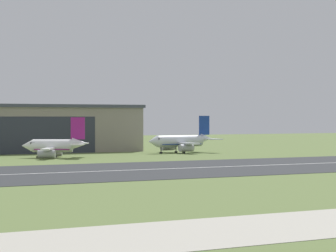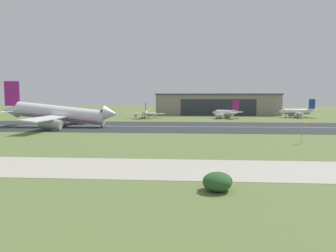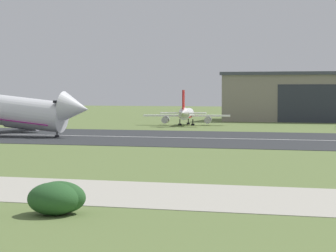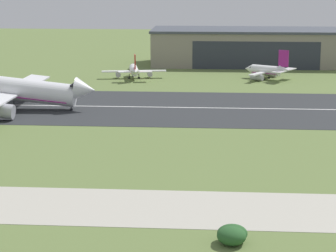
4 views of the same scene
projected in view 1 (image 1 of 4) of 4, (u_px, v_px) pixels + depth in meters
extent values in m
cube|color=#2B2D30|center=(176.00, 169.00, 153.78)|extent=(367.99, 45.99, 0.06)
cube|color=silver|center=(176.00, 168.00, 153.78)|extent=(331.19, 0.70, 0.01)
cube|color=gray|center=(1.00, 130.00, 225.01)|extent=(76.75, 27.66, 12.69)
cube|color=#424751|center=(1.00, 106.00, 224.93)|extent=(77.75, 28.66, 0.90)
cube|color=#2D333D|center=(16.00, 135.00, 212.88)|extent=(46.05, 0.12, 10.15)
cylinder|color=white|center=(53.00, 146.00, 194.25)|extent=(9.94, 7.64, 3.17)
cone|color=white|center=(27.00, 146.00, 194.42)|extent=(4.06, 4.18, 3.17)
cone|color=white|center=(80.00, 143.00, 194.06)|extent=(4.72, 4.39, 2.85)
cube|color=black|center=(34.00, 143.00, 194.37)|extent=(2.31, 2.88, 0.44)
cube|color=#991E7A|center=(53.00, 149.00, 194.26)|extent=(9.03, 7.01, 0.20)
cube|color=white|center=(56.00, 147.00, 200.04)|extent=(5.99, 8.26, 0.40)
cylinder|color=#A8A8B2|center=(54.00, 152.00, 199.39)|extent=(4.55, 3.78, 1.96)
cube|color=white|center=(48.00, 149.00, 188.47)|extent=(5.99, 8.26, 0.40)
cylinder|color=#A8A8B2|center=(47.00, 154.00, 189.17)|extent=(4.55, 3.78, 1.96)
cube|color=#991E7A|center=(78.00, 128.00, 194.03)|extent=(3.11, 1.99, 5.39)
cube|color=white|center=(82.00, 143.00, 198.07)|extent=(5.06, 5.71, 0.24)
cube|color=white|center=(77.00, 144.00, 190.06)|extent=(5.06, 5.71, 0.24)
cylinder|color=black|center=(38.00, 155.00, 194.37)|extent=(0.24, 0.24, 1.41)
cylinder|color=black|center=(38.00, 157.00, 194.38)|extent=(0.84, 0.84, 0.44)
cylinder|color=black|center=(55.00, 155.00, 196.16)|extent=(0.24, 0.24, 1.41)
cylinder|color=black|center=(55.00, 157.00, 196.17)|extent=(0.84, 0.84, 0.44)
cylinder|color=black|center=(53.00, 155.00, 192.36)|extent=(0.24, 0.24, 1.41)
cylinder|color=black|center=(53.00, 157.00, 192.37)|extent=(0.84, 0.84, 0.44)
cylinder|color=silver|center=(179.00, 141.00, 221.09)|extent=(14.68, 4.28, 3.19)
cone|color=silver|center=(153.00, 141.00, 216.33)|extent=(3.10, 3.40, 3.19)
cone|color=silver|center=(206.00, 138.00, 226.11)|extent=(4.03, 3.15, 2.87)
cube|color=black|center=(158.00, 139.00, 217.19)|extent=(1.30, 2.79, 0.44)
cube|color=navy|center=(179.00, 144.00, 221.10)|extent=(13.23, 4.01, 0.20)
cube|color=silver|center=(168.00, 142.00, 225.24)|extent=(3.07, 7.27, 0.40)
cylinder|color=#A8A8B2|center=(168.00, 147.00, 224.50)|extent=(4.28, 2.29, 1.98)
cube|color=silver|center=(189.00, 143.00, 216.64)|extent=(3.07, 7.27, 0.40)
cylinder|color=#A8A8B2|center=(186.00, 148.00, 216.85)|extent=(4.28, 2.29, 1.98)
cube|color=navy|center=(204.00, 125.00, 225.76)|extent=(3.48, 0.54, 5.42)
cube|color=silver|center=(197.00, 138.00, 229.39)|extent=(3.40, 5.09, 0.24)
cube|color=silver|center=(214.00, 139.00, 222.65)|extent=(3.40, 5.09, 0.24)
cylinder|color=black|center=(161.00, 150.00, 217.81)|extent=(0.24, 0.24, 1.77)
cylinder|color=black|center=(161.00, 153.00, 217.81)|extent=(0.84, 0.84, 0.44)
cylinder|color=black|center=(176.00, 150.00, 222.84)|extent=(0.24, 0.24, 1.77)
cylinder|color=black|center=(176.00, 152.00, 222.84)|extent=(0.84, 0.84, 0.44)
cylinder|color=black|center=(184.00, 150.00, 219.64)|extent=(0.24, 0.24, 1.77)
cylinder|color=black|center=(184.00, 152.00, 219.65)|extent=(0.84, 0.84, 0.44)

